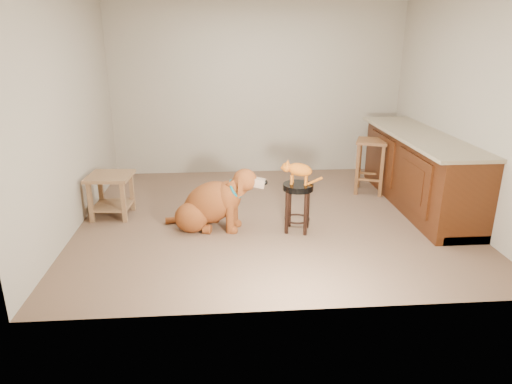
{
  "coord_description": "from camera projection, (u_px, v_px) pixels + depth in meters",
  "views": [
    {
      "loc": [
        -0.57,
        -5.15,
        2.11
      ],
      "look_at": [
        -0.2,
        -0.35,
        0.45
      ],
      "focal_mm": 32.0,
      "sensor_mm": 36.0,
      "label": 1
    }
  ],
  "objects": [
    {
      "name": "cabinet_run",
      "position": [
        418.0,
        172.0,
        5.86
      ],
      "size": [
        0.7,
        2.56,
        0.94
      ],
      "color": "#421D0B",
      "rests_on": "ground"
    },
    {
      "name": "side_table",
      "position": [
        111.0,
        189.0,
        5.51
      ],
      "size": [
        0.54,
        0.54,
        0.53
      ],
      "rotation": [
        0.0,
        0.0,
        -0.07
      ],
      "color": "brown",
      "rests_on": "ground"
    },
    {
      "name": "room_shell",
      "position": [
        272.0,
        77.0,
        5.03
      ],
      "size": [
        4.54,
        4.04,
        2.62
      ],
      "color": "#9F9380",
      "rests_on": "ground"
    },
    {
      "name": "golden_retriever",
      "position": [
        211.0,
        204.0,
        5.19
      ],
      "size": [
        1.18,
        0.69,
        0.78
      ],
      "rotation": [
        0.0,
        0.0,
        -0.27
      ],
      "color": "brown",
      "rests_on": "ground"
    },
    {
      "name": "floor",
      "position": [
        270.0,
        217.0,
        5.58
      ],
      "size": [
        4.5,
        4.0,
        0.01
      ],
      "primitive_type": "cube",
      "color": "brown",
      "rests_on": "ground"
    },
    {
      "name": "padded_stool",
      "position": [
        298.0,
        198.0,
        5.07
      ],
      "size": [
        0.36,
        0.36,
        0.56
      ],
      "rotation": [
        0.0,
        0.0,
        -0.29
      ],
      "color": "black",
      "rests_on": "ground"
    },
    {
      "name": "tabby_kitten",
      "position": [
        298.0,
        170.0,
        4.97
      ],
      "size": [
        0.47,
        0.21,
        0.29
      ],
      "rotation": [
        0.0,
        0.0,
        -0.29
      ],
      "color": "#9A490F",
      "rests_on": "padded_stool"
    },
    {
      "name": "wood_stool",
      "position": [
        370.0,
        165.0,
        6.36
      ],
      "size": [
        0.53,
        0.53,
        0.75
      ],
      "rotation": [
        0.0,
        0.0,
        -0.38
      ],
      "color": "brown",
      "rests_on": "ground"
    }
  ]
}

